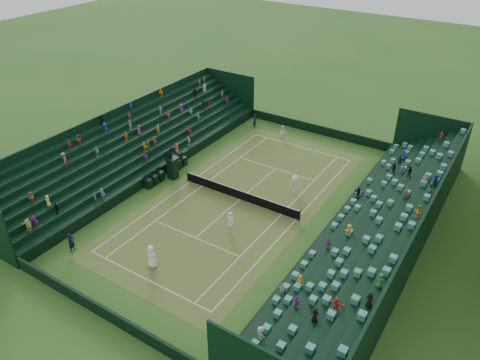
{
  "coord_description": "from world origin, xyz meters",
  "views": [
    {
      "loc": [
        18.42,
        -28.6,
        22.71
      ],
      "look_at": [
        0.0,
        0.0,
        2.0
      ],
      "focal_mm": 35.0,
      "sensor_mm": 36.0,
      "label": 1
    }
  ],
  "objects_px": {
    "tennis_net": "(240,194)",
    "player_far_east": "(295,184)",
    "player_near_west": "(152,256)",
    "player_near_east": "(231,222)",
    "umpire_chair": "(172,165)",
    "player_far_west": "(283,133)"
  },
  "relations": [
    {
      "from": "tennis_net",
      "to": "player_far_west",
      "type": "height_order",
      "value": "player_far_west"
    },
    {
      "from": "player_near_east",
      "to": "umpire_chair",
      "type": "bearing_deg",
      "value": -20.17
    },
    {
      "from": "umpire_chair",
      "to": "player_near_west",
      "type": "bearing_deg",
      "value": -57.05
    },
    {
      "from": "player_near_west",
      "to": "tennis_net",
      "type": "bearing_deg",
      "value": -80.9
    },
    {
      "from": "umpire_chair",
      "to": "player_near_east",
      "type": "height_order",
      "value": "umpire_chair"
    },
    {
      "from": "tennis_net",
      "to": "player_far_east",
      "type": "xyz_separation_m",
      "value": [
        3.48,
        3.59,
        0.34
      ]
    },
    {
      "from": "player_far_west",
      "to": "player_far_east",
      "type": "height_order",
      "value": "player_far_east"
    },
    {
      "from": "tennis_net",
      "to": "player_near_east",
      "type": "distance_m",
      "value": 4.77
    },
    {
      "from": "player_far_west",
      "to": "player_far_east",
      "type": "bearing_deg",
      "value": -73.96
    },
    {
      "from": "umpire_chair",
      "to": "player_far_west",
      "type": "bearing_deg",
      "value": 69.58
    },
    {
      "from": "tennis_net",
      "to": "player_near_west",
      "type": "height_order",
      "value": "player_near_west"
    },
    {
      "from": "umpire_chair",
      "to": "player_far_west",
      "type": "height_order",
      "value": "umpire_chair"
    },
    {
      "from": "umpire_chair",
      "to": "player_near_east",
      "type": "distance_m",
      "value": 10.06
    },
    {
      "from": "tennis_net",
      "to": "player_far_west",
      "type": "bearing_deg",
      "value": 101.45
    },
    {
      "from": "player_far_west",
      "to": "tennis_net",
      "type": "bearing_deg",
      "value": -96.55
    },
    {
      "from": "player_near_west",
      "to": "player_near_east",
      "type": "bearing_deg",
      "value": -99.4
    },
    {
      "from": "player_far_west",
      "to": "player_near_east",
      "type": "bearing_deg",
      "value": -93.2
    },
    {
      "from": "player_near_east",
      "to": "player_far_east",
      "type": "xyz_separation_m",
      "value": [
        1.57,
        7.93,
        -0.13
      ]
    },
    {
      "from": "player_near_west",
      "to": "player_near_east",
      "type": "xyz_separation_m",
      "value": [
        2.5,
        6.31,
        0.07
      ]
    },
    {
      "from": "player_far_east",
      "to": "player_far_west",
      "type": "bearing_deg",
      "value": 79.33
    },
    {
      "from": "umpire_chair",
      "to": "player_far_east",
      "type": "bearing_deg",
      "value": 19.86
    },
    {
      "from": "umpire_chair",
      "to": "player_near_west",
      "type": "relative_size",
      "value": 1.73
    }
  ]
}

